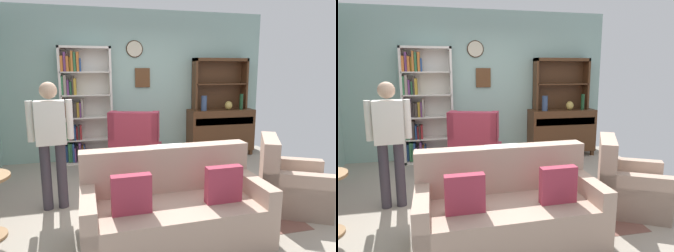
# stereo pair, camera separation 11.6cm
# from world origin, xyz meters

# --- Properties ---
(ground_plane) EXTENTS (5.40, 4.60, 0.02)m
(ground_plane) POSITION_xyz_m (0.00, 0.00, -0.01)
(ground_plane) COLOR #9E9384
(wall_back) EXTENTS (5.00, 0.09, 2.80)m
(wall_back) POSITION_xyz_m (-0.00, 2.13, 1.40)
(wall_back) COLOR #93B7AD
(wall_back) RESTS_ON ground_plane
(area_rug) EXTENTS (2.40, 1.70, 0.01)m
(area_rug) POSITION_xyz_m (0.20, -0.30, 0.00)
(area_rug) COLOR brown
(area_rug) RESTS_ON ground_plane
(bookshelf) EXTENTS (0.90, 0.30, 2.10)m
(bookshelf) POSITION_xyz_m (-1.07, 1.94, 1.02)
(bookshelf) COLOR silver
(bookshelf) RESTS_ON ground_plane
(sideboard) EXTENTS (1.30, 0.45, 0.92)m
(sideboard) POSITION_xyz_m (1.59, 1.86, 0.51)
(sideboard) COLOR #4C2D19
(sideboard) RESTS_ON ground_plane
(sideboard_hutch) EXTENTS (1.10, 0.26, 1.00)m
(sideboard_hutch) POSITION_xyz_m (1.59, 1.97, 1.56)
(sideboard_hutch) COLOR #4C2D19
(sideboard_hutch) RESTS_ON sideboard
(vase_tall) EXTENTS (0.11, 0.11, 0.29)m
(vase_tall) POSITION_xyz_m (1.20, 1.78, 1.06)
(vase_tall) COLOR #33476B
(vase_tall) RESTS_ON sideboard
(vase_round) EXTENTS (0.15, 0.15, 0.17)m
(vase_round) POSITION_xyz_m (1.72, 1.79, 1.01)
(vase_round) COLOR tan
(vase_round) RESTS_ON sideboard
(bottle_wine) EXTENTS (0.07, 0.07, 0.31)m
(bottle_wine) POSITION_xyz_m (1.98, 1.77, 1.07)
(bottle_wine) COLOR #194223
(bottle_wine) RESTS_ON sideboard
(couch_floral) EXTENTS (1.82, 0.90, 0.90)m
(couch_floral) POSITION_xyz_m (-0.12, -0.95, 0.31)
(couch_floral) COLOR tan
(couch_floral) RESTS_ON ground_plane
(armchair_floral) EXTENTS (1.04, 1.03, 0.88)m
(armchair_floral) POSITION_xyz_m (1.45, -0.60, 0.29)
(armchair_floral) COLOR tan
(armchair_floral) RESTS_ON ground_plane
(wingback_chair) EXTENTS (0.97, 0.99, 1.05)m
(wingback_chair) POSITION_xyz_m (-0.21, 1.14, 0.38)
(wingback_chair) COLOR #A33347
(wingback_chair) RESTS_ON ground_plane
(person_reading) EXTENTS (0.53, 0.24, 1.56)m
(person_reading) POSITION_xyz_m (-1.37, 0.07, 0.91)
(person_reading) COLOR #38333D
(person_reading) RESTS_ON ground_plane
(coffee_table) EXTENTS (0.80, 0.50, 0.42)m
(coffee_table) POSITION_xyz_m (-0.11, -0.10, 0.35)
(coffee_table) COLOR #4C2D19
(coffee_table) RESTS_ON ground_plane
(book_stack) EXTENTS (0.22, 0.15, 0.07)m
(book_stack) POSITION_xyz_m (-0.08, -0.12, 0.46)
(book_stack) COLOR #CC7233
(book_stack) RESTS_ON coffee_table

